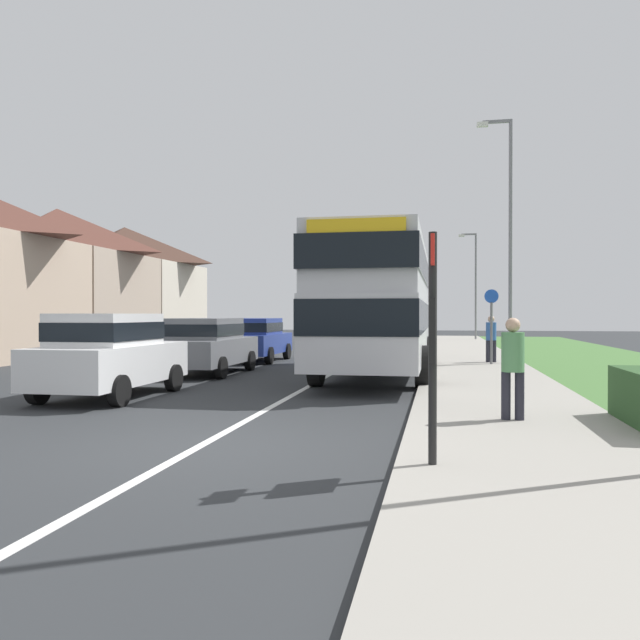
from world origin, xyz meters
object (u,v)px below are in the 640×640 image
(parked_car_blue, at_px, (255,338))
(pedestrian_walking_away, at_px, (491,337))
(parked_car_grey, at_px, (206,343))
(cycle_route_sign, at_px, (491,323))
(street_lamp_mid, at_px, (507,226))
(bus_stop_sign, at_px, (433,331))
(parked_car_white, at_px, (109,352))
(street_lamp_far, at_px, (474,279))
(double_decker_bus, at_px, (380,299))
(pedestrian_at_stop, at_px, (513,363))

(parked_car_blue, distance_m, pedestrian_walking_away, 8.34)
(parked_car_grey, relative_size, cycle_route_sign, 1.66)
(street_lamp_mid, bearing_deg, pedestrian_walking_away, 151.86)
(parked_car_blue, height_order, cycle_route_sign, cycle_route_sign)
(bus_stop_sign, distance_m, cycle_route_sign, 14.09)
(parked_car_white, relative_size, bus_stop_sign, 1.51)
(parked_car_grey, bearing_deg, street_lamp_far, 70.29)
(double_decker_bus, height_order, parked_car_blue, double_decker_bus)
(parked_car_grey, distance_m, street_lamp_mid, 10.47)
(pedestrian_walking_away, xyz_separation_m, street_lamp_far, (0.44, 19.74, 3.02))
(parked_car_blue, height_order, street_lamp_mid, street_lamp_mid)
(bus_stop_sign, relative_size, cycle_route_sign, 1.03)
(parked_car_grey, xyz_separation_m, bus_stop_sign, (6.53, -10.27, 0.65))
(double_decker_bus, xyz_separation_m, street_lamp_far, (3.78, 23.90, 1.86))
(parked_car_blue, bearing_deg, pedestrian_at_stop, -57.42)
(parked_car_white, bearing_deg, double_decker_bus, 48.28)
(double_decker_bus, relative_size, parked_car_white, 2.61)
(pedestrian_walking_away, bearing_deg, street_lamp_mid, -28.14)
(double_decker_bus, relative_size, bus_stop_sign, 3.94)
(double_decker_bus, bearing_deg, bus_stop_sign, -81.56)
(parked_car_white, height_order, street_lamp_mid, street_lamp_mid)
(bus_stop_sign, height_order, cycle_route_sign, bus_stop_sign)
(parked_car_white, bearing_deg, cycle_route_sign, 47.06)
(parked_car_blue, distance_m, street_lamp_mid, 9.60)
(double_decker_bus, distance_m, street_lamp_far, 24.26)
(parked_car_white, relative_size, street_lamp_far, 0.57)
(pedestrian_walking_away, bearing_deg, parked_car_grey, -150.93)
(pedestrian_at_stop, xyz_separation_m, cycle_route_sign, (0.53, 10.91, 0.45))
(double_decker_bus, xyz_separation_m, street_lamp_mid, (3.83, 3.90, 2.47))
(cycle_route_sign, relative_size, street_lamp_mid, 0.31)
(parked_car_white, bearing_deg, street_lamp_mid, 47.13)
(pedestrian_walking_away, height_order, cycle_route_sign, cycle_route_sign)
(parked_car_white, xyz_separation_m, street_lamp_mid, (8.86, 9.55, 3.67))
(street_lamp_mid, height_order, street_lamp_far, street_lamp_mid)
(pedestrian_walking_away, xyz_separation_m, street_lamp_mid, (0.49, -0.26, 3.64))
(parked_car_grey, relative_size, pedestrian_at_stop, 2.50)
(double_decker_bus, height_order, bus_stop_sign, double_decker_bus)
(bus_stop_sign, bearing_deg, parked_car_blue, 113.41)
(double_decker_bus, bearing_deg, cycle_route_sign, 45.06)
(cycle_route_sign, bearing_deg, street_lamp_mid, 48.31)
(parked_car_grey, xyz_separation_m, pedestrian_walking_away, (8.28, 4.60, 0.09))
(parked_car_white, height_order, pedestrian_walking_away, parked_car_white)
(parked_car_white, bearing_deg, pedestrian_walking_away, 49.52)
(parked_car_grey, bearing_deg, double_decker_bus, 5.10)
(street_lamp_far, bearing_deg, bus_stop_sign, -93.62)
(pedestrian_at_stop, xyz_separation_m, bus_stop_sign, (-1.16, -3.09, 0.56))
(pedestrian_walking_away, height_order, street_lamp_mid, street_lamp_mid)
(double_decker_bus, relative_size, parked_car_grey, 2.45)
(pedestrian_walking_away, relative_size, street_lamp_mid, 0.21)
(parked_car_grey, height_order, street_lamp_far, street_lamp_far)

